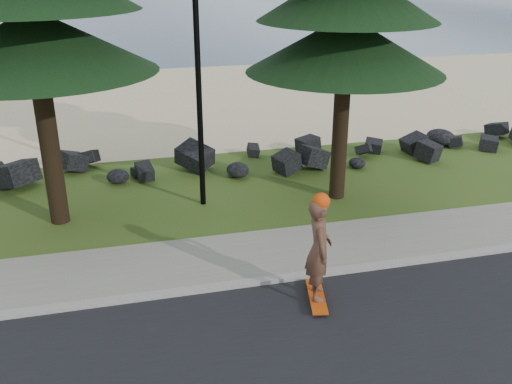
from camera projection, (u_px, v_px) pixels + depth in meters
ground at (228, 264)px, 11.82m from camera, size 160.00×160.00×0.00m
kerb at (237, 285)px, 11.00m from camera, size 160.00×0.20×0.10m
sidewalk at (226, 258)px, 11.98m from camera, size 160.00×2.00×0.08m
beach_sand at (162, 101)px, 24.79m from camera, size 160.00×15.00×0.01m
ocean at (128, 17)px, 57.44m from camera, size 160.00×58.00×0.01m
seawall_boulders at (190, 171)px, 16.83m from camera, size 60.00×2.40×1.10m
lamp_post at (197, 39)px, 13.08m from camera, size 0.25×0.14×8.14m
skateboarder at (319, 250)px, 10.15m from camera, size 0.60×1.19×2.16m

